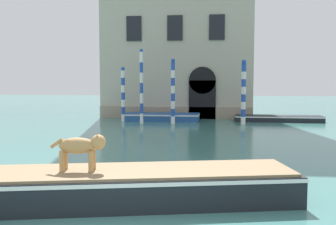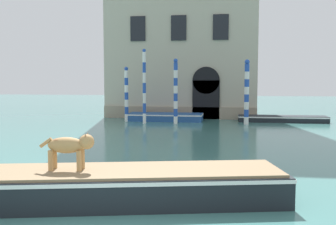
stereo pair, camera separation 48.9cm
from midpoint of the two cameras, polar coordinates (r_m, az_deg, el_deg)
The scene contains 8 objects.
boat_foreground at distance 8.78m, azimuth -4.62°, elevation -10.41°, with size 7.23×3.24×0.74m.
dog_on_deck at distance 8.74m, azimuth -12.44°, elevation -4.75°, with size 1.21×0.42×0.80m.
boat_moored_near_palazzo at distance 25.72m, azimuth 0.11°, elevation -0.61°, with size 4.93×1.95×0.47m.
boat_moored_far at distance 26.03m, azimuth 16.76°, elevation -0.85°, with size 5.51×1.39×0.38m.
mooring_pole_0 at distance 23.86m, azimuth 11.92°, elevation 2.97°, with size 0.29×0.29×3.87m.
mooring_pole_1 at distance 23.62m, azimuth 1.71°, elevation 3.12°, with size 0.25×0.25×3.93m.
mooring_pole_2 at distance 25.27m, azimuth -5.50°, elevation 2.71°, with size 0.25×0.25×3.48m.
mooring_pole_3 at distance 23.87m, azimuth -2.87°, elevation 3.84°, with size 0.21×0.21×4.53m.
Camera 2 is at (1.72, -4.84, 2.70)m, focal length 42.00 mm.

